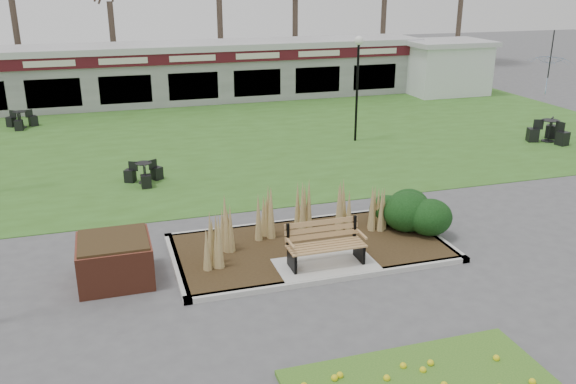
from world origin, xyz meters
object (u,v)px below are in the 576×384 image
object	(u,v)px
patio_umbrella	(548,75)
car_black	(4,77)
brick_planter	(115,260)
service_hut	(445,67)
bistro_set_a	(144,176)
bistro_set_b	(21,122)
bistro_set_d	(549,134)
food_pavilion	(189,72)
park_bench	(325,243)
lamp_post_mid_right	(358,66)

from	to	relation	value
patio_umbrella	car_black	bearing A→B (deg)	152.81
brick_planter	car_black	xyz separation A→B (m)	(-4.98, 25.04, 0.28)
service_hut	bistro_set_a	bearing A→B (deg)	-147.50
bistro_set_b	bistro_set_d	distance (m)	21.40
service_hut	patio_umbrella	bearing A→B (deg)	-63.43
food_pavilion	bistro_set_d	size ratio (longest dim) A/B	15.90
patio_umbrella	car_black	xyz separation A→B (m)	(-25.38, 13.04, -0.88)
park_bench	bistro_set_b	size ratio (longest dim) A/B	1.31
service_hut	bistro_set_a	xyz separation A→B (m)	(-16.81, -10.71, -1.21)
bistro_set_b	brick_planter	bearing A→B (deg)	-77.89
service_hut	patio_umbrella	size ratio (longest dim) A/B	1.63
brick_planter	bistro_set_a	distance (m)	6.39
lamp_post_mid_right	service_hut	bearing A→B (deg)	42.72
bistro_set_d	brick_planter	bearing A→B (deg)	-157.58
brick_planter	lamp_post_mid_right	xyz separation A→B (m)	(9.33, 9.09, 2.43)
service_hut	lamp_post_mid_right	world-z (taller)	lamp_post_mid_right
patio_umbrella	lamp_post_mid_right	bearing A→B (deg)	-165.25
bistro_set_a	lamp_post_mid_right	bearing A→B (deg)	18.73
park_bench	bistro_set_b	distance (m)	17.71
bistro_set_a	brick_planter	bearing A→B (deg)	-99.86
food_pavilion	bistro_set_b	world-z (taller)	food_pavilion
brick_planter	lamp_post_mid_right	bearing A→B (deg)	44.24
brick_planter	bistro_set_d	world-z (taller)	brick_planter
bistro_set_d	car_black	xyz separation A→B (m)	(-21.38, 18.27, 0.45)
lamp_post_mid_right	patio_umbrella	world-z (taller)	lamp_post_mid_right
brick_planter	food_pavilion	xyz separation A→B (m)	(4.40, 18.96, 1.00)
lamp_post_mid_right	bistro_set_a	bearing A→B (deg)	-161.27
service_hut	park_bench	bearing A→B (deg)	-127.25
food_pavilion	bistro_set_d	xyz separation A→B (m)	(12.00, -12.20, -1.18)
bistro_set_d	lamp_post_mid_right	bearing A→B (deg)	161.84
park_bench	patio_umbrella	bearing A→B (deg)	38.55
bistro_set_b	bistro_set_d	world-z (taller)	bistro_set_d
food_pavilion	bistro_set_b	xyz separation A→B (m)	(-7.66, -3.75, -1.23)
service_hut	car_black	size ratio (longest dim) A/B	0.96
food_pavilion	bistro_set_b	distance (m)	8.62
park_bench	food_pavilion	bearing A→B (deg)	90.00
service_hut	car_black	distance (m)	24.26
park_bench	bistro_set_b	world-z (taller)	park_bench
food_pavilion	service_hut	bearing A→B (deg)	-8.27
brick_planter	food_pavilion	bearing A→B (deg)	76.94
bistro_set_a	bistro_set_b	world-z (taller)	bistro_set_b
park_bench	bistro_set_d	distance (m)	14.16
bistro_set_a	service_hut	bearing A→B (deg)	32.50
park_bench	bistro_set_d	world-z (taller)	park_bench
bistro_set_b	food_pavilion	bearing A→B (deg)	26.10
patio_umbrella	car_black	world-z (taller)	patio_umbrella
lamp_post_mid_right	patio_umbrella	size ratio (longest dim) A/B	1.47
park_bench	bistro_set_a	distance (m)	7.79
bistro_set_a	park_bench	bearing A→B (deg)	-64.86
car_black	service_hut	bearing A→B (deg)	-115.45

